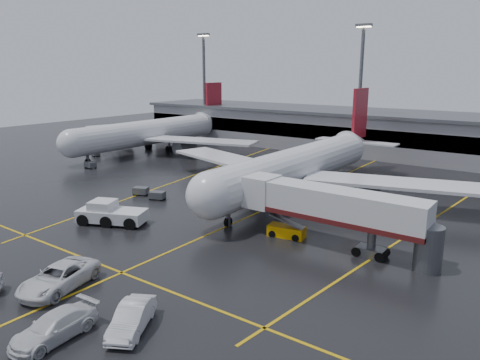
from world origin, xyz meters
The scene contains 21 objects.
ground centered at (0.00, 0.00, 0.00)m, with size 220.00×220.00×0.00m, color black.
apron_line_centre centered at (0.00, 0.00, 0.01)m, with size 0.25×90.00×0.02m, color gold.
apron_line_stop centered at (0.00, -22.00, 0.01)m, with size 60.00×0.25×0.02m, color gold.
apron_line_left centered at (-20.00, 10.00, 0.01)m, with size 0.25×70.00×0.02m, color gold.
apron_line_right centered at (18.00, 10.00, 0.01)m, with size 0.25×70.00×0.02m, color gold.
terminal centered at (0.00, 47.93, 4.32)m, with size 122.00×19.00×8.60m.
light_mast_left centered at (-45.00, 42.00, 14.47)m, with size 3.00×1.20×25.45m.
light_mast_mid centered at (-5.00, 42.00, 14.47)m, with size 3.00×1.20×25.45m.
main_airliner centered at (0.00, 9.70, 4.21)m, with size 48.80×45.60×14.10m.
second_airliner centered at (-42.00, 21.70, 4.21)m, with size 48.80×45.60×14.10m.
jet_bridge centered at (11.87, -6.00, 3.93)m, with size 19.90×3.40×6.05m.
pushback_tractor centered at (-11.25, -14.16, 1.09)m, with size 8.22×5.85×2.73m.
belt_loader centered at (7.00, -6.10, 0.60)m, with size 4.04×2.31×2.43m.
service_van_a centered at (-1.65, -26.83, 0.97)m, with size 3.23×7.00×1.95m, color silver.
service_van_b centered at (4.36, -31.03, 0.86)m, with size 2.41×5.92×1.72m, color silver.
service_van_c centered at (7.58, -27.37, 0.88)m, with size 1.86×5.32×1.75m, color silver.
baggage_cart_a centered at (-14.11, -4.22, 0.63)m, with size 2.33×1.93×1.12m.
baggage_cart_b centered at (-17.64, -3.94, 0.63)m, with size 2.36×2.00×1.12m.
baggage_cart_c centered at (-12.51, 5.31, 0.63)m, with size 2.37×2.05×1.12m.
baggage_cart_d centered at (-47.33, 10.75, 0.63)m, with size 2.34×1.95×1.12m.
baggage_cart_e centered at (-38.42, 2.96, 0.63)m, with size 2.09×1.45×1.12m.
Camera 1 is at (29.51, -45.18, 16.95)m, focal length 34.12 mm.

